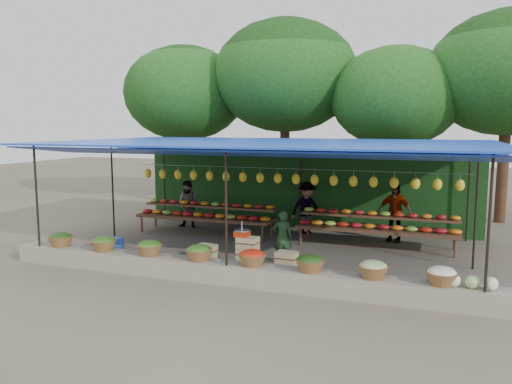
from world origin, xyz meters
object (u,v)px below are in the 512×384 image
(blue_crate_front, at_px, (112,252))
(blue_crate_back, at_px, (110,244))
(crate_counter, at_px, (247,257))
(vendor_seated, at_px, (282,238))
(weighing_scale, at_px, (242,233))

(blue_crate_front, distance_m, blue_crate_back, 0.80)
(crate_counter, distance_m, vendor_seated, 1.03)
(weighing_scale, bearing_deg, crate_counter, -0.00)
(crate_counter, xyz_separation_m, weighing_scale, (-0.11, 0.00, 0.54))
(crate_counter, relative_size, vendor_seated, 1.87)
(weighing_scale, relative_size, vendor_seated, 0.28)
(blue_crate_front, bearing_deg, vendor_seated, 30.82)
(crate_counter, xyz_separation_m, blue_crate_back, (-3.98, 0.48, -0.14))
(weighing_scale, distance_m, blue_crate_front, 3.45)
(vendor_seated, distance_m, blue_crate_back, 4.61)
(weighing_scale, height_order, vendor_seated, vendor_seated)
(crate_counter, height_order, blue_crate_front, crate_counter)
(crate_counter, height_order, weighing_scale, weighing_scale)
(weighing_scale, height_order, blue_crate_back, weighing_scale)
(blue_crate_back, bearing_deg, crate_counter, -0.49)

